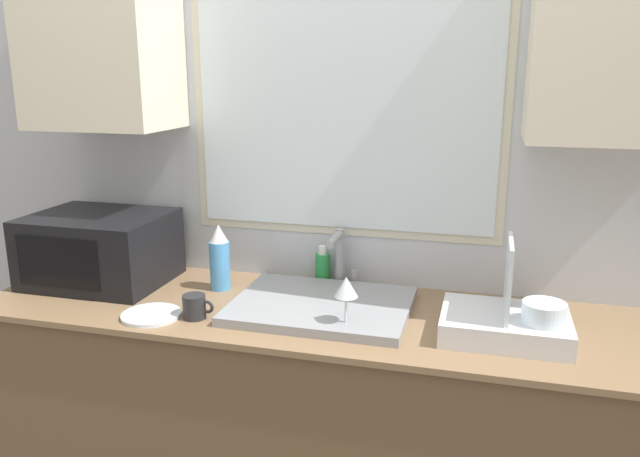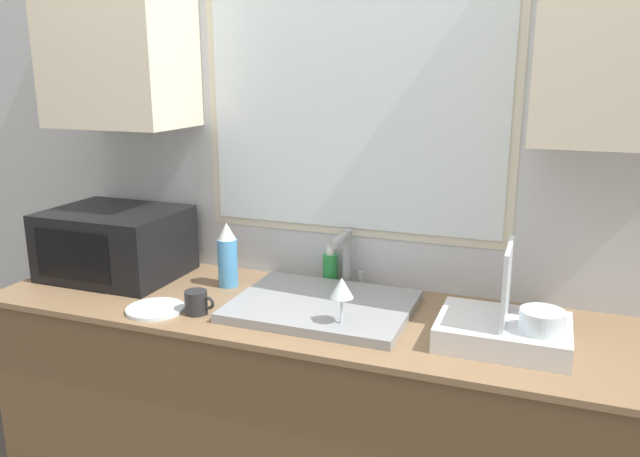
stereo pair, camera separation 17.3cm
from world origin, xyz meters
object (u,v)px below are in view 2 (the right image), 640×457
dish_rack (507,328)px  faucet (347,255)px  soap_bottle (330,267)px  mug_near_sink (197,302)px  spray_bottle (228,256)px  wine_glass (342,290)px  microwave (116,243)px

dish_rack → faucet: bearing=153.2°
faucet → dish_rack: (0.57, -0.29, -0.07)m
dish_rack → soap_bottle: dish_rack is taller
mug_near_sink → dish_rack: bearing=6.5°
soap_bottle → dish_rack: bearing=-26.1°
spray_bottle → wine_glass: bearing=-25.7°
dish_rack → spray_bottle: bearing=170.6°
dish_rack → spray_bottle: (-0.97, 0.16, 0.06)m
mug_near_sink → wine_glass: bearing=2.7°
faucet → mug_near_sink: faucet is taller
microwave → soap_bottle: 0.81m
faucet → soap_bottle: faucet is taller
faucet → soap_bottle: bearing=159.3°
dish_rack → wine_glass: bearing=-169.7°
spray_bottle → wine_glass: (0.51, -0.24, 0.02)m
faucet → wine_glass: size_ratio=1.22×
wine_glass → microwave: bearing=167.9°
microwave → dish_rack: bearing=-4.9°
dish_rack → spray_bottle: dish_rack is taller
faucet → spray_bottle: (-0.41, -0.12, -0.01)m
mug_near_sink → soap_bottle: bearing=54.6°
spray_bottle → mug_near_sink: size_ratio=2.30×
faucet → mug_near_sink: 0.55m
microwave → soap_bottle: size_ratio=3.38×
faucet → microwave: (-0.85, -0.16, 0.00)m
dish_rack → mug_near_sink: bearing=-173.5°
microwave → soap_bottle: bearing=13.8°
wine_glass → mug_near_sink: bearing=-177.3°
microwave → spray_bottle: size_ratio=2.05×
microwave → mug_near_sink: (0.48, -0.23, -0.09)m
soap_bottle → microwave: bearing=-166.2°
soap_bottle → wine_glass: 0.44m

